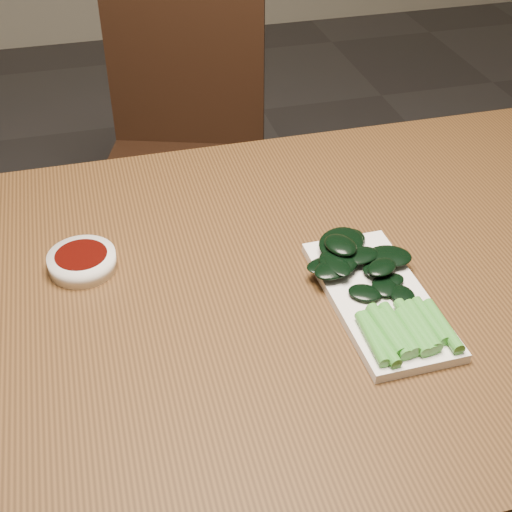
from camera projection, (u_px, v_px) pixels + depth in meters
name	position (u px, v px, depth m)	size (l,w,h in m)	color
table	(256.00, 323.00, 1.03)	(1.40, 0.80, 0.75)	#4D3016
chair_far	(183.00, 148.00, 1.82)	(0.51, 0.51, 0.89)	black
sauce_bowl	(82.00, 261.00, 1.00)	(0.10, 0.10, 0.03)	white
serving_plate	(378.00, 298.00, 0.95)	(0.13, 0.27, 0.01)	white
gai_lan	(375.00, 287.00, 0.94)	(0.16, 0.29, 0.03)	green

